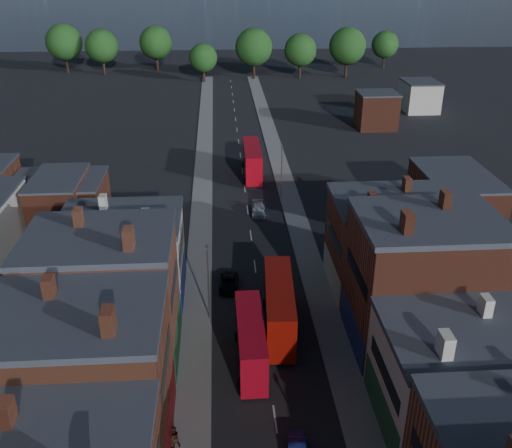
{
  "coord_description": "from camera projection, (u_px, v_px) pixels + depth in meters",
  "views": [
    {
      "loc": [
        -3.76,
        -17.45,
        33.23
      ],
      "look_at": [
        0.0,
        38.2,
        6.35
      ],
      "focal_mm": 40.0,
      "sensor_mm": 36.0,
      "label": 1
    }
  ],
  "objects": [
    {
      "name": "bus_2",
      "position": [
        252.0,
        160.0,
        91.69
      ],
      "size": [
        2.99,
        11.51,
        4.96
      ],
      "rotation": [
        0.0,
        0.0,
        -0.01
      ],
      "color": "#B20714",
      "rests_on": "ground"
    },
    {
      "name": "lamp_post_3",
      "position": [
        282.0,
        168.0,
        82.54
      ],
      "size": [
        0.25,
        0.7,
        8.12
      ],
      "color": "slate",
      "rests_on": "ground"
    },
    {
      "name": "lamp_post_2",
      "position": [
        208.0,
        278.0,
        54.95
      ],
      "size": [
        0.25,
        0.7,
        8.12
      ],
      "color": "slate",
      "rests_on": "ground"
    },
    {
      "name": "bus_1",
      "position": [
        279.0,
        306.0,
        54.19
      ],
      "size": [
        3.41,
        11.55,
        4.93
      ],
      "rotation": [
        0.0,
        0.0,
        -0.06
      ],
      "color": "#A51209",
      "rests_on": "ground"
    },
    {
      "name": "ped_1",
      "position": [
        174.0,
        437.0,
        41.64
      ],
      "size": [
        1.05,
        0.84,
        1.91
      ],
      "primitive_type": "imported",
      "rotation": [
        0.0,
        0.0,
        3.55
      ],
      "color": "#3C2218",
      "rests_on": "pavement_west"
    },
    {
      "name": "bus_0",
      "position": [
        251.0,
        341.0,
        49.92
      ],
      "size": [
        2.61,
        10.07,
        4.34
      ],
      "rotation": [
        0.0,
        0.0,
        0.01
      ],
      "color": "red",
      "rests_on": "ground"
    },
    {
      "name": "car_3",
      "position": [
        258.0,
        209.0,
        79.25
      ],
      "size": [
        1.98,
        4.51,
        1.29
      ],
      "primitive_type": "imported",
      "rotation": [
        0.0,
        0.0,
        -0.04
      ],
      "color": "silver",
      "rests_on": "ground"
    },
    {
      "name": "pavement_west",
      "position": [
        201.0,
        230.0,
        74.86
      ],
      "size": [
        3.0,
        200.0,
        0.12
      ],
      "primitive_type": "cube",
      "color": "gray",
      "rests_on": "ground"
    },
    {
      "name": "pavement_east",
      "position": [
        299.0,
        227.0,
        75.65
      ],
      "size": [
        3.0,
        200.0,
        0.12
      ],
      "primitive_type": "cube",
      "color": "gray",
      "rests_on": "ground"
    },
    {
      "name": "car_2",
      "position": [
        229.0,
        283.0,
        61.92
      ],
      "size": [
        2.28,
        4.48,
        1.21
      ],
      "primitive_type": "imported",
      "rotation": [
        0.0,
        0.0,
        -0.06
      ],
      "color": "black",
      "rests_on": "ground"
    }
  ]
}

